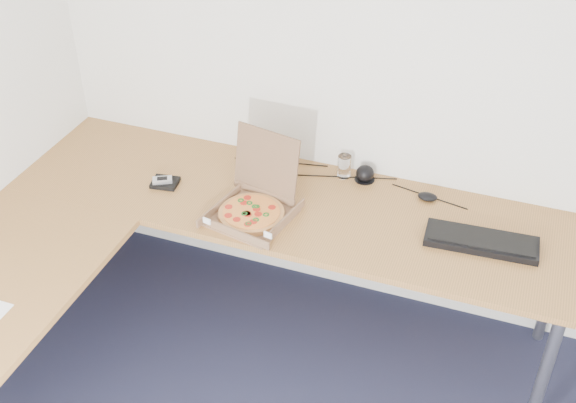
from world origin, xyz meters
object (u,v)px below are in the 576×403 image
at_px(wallet, 165,183).
at_px(pizza_box, 253,208).
at_px(drinking_glass, 344,166).
at_px(desk, 179,247).
at_px(keyboard, 481,241).

bearing_deg(wallet, pizza_box, -17.91).
distance_m(drinking_glass, wallet, 0.83).
height_order(desk, pizza_box, pizza_box).
xyz_separation_m(drinking_glass, keyboard, (0.67, -0.29, -0.04)).
relative_size(pizza_box, wallet, 3.11).
distance_m(pizza_box, drinking_glass, 0.51).
bearing_deg(keyboard, drinking_glass, 153.46).
xyz_separation_m(keyboard, wallet, (-1.43, -0.06, -0.00)).
distance_m(pizza_box, keyboard, 0.97).
bearing_deg(keyboard, pizza_box, -175.07).
xyz_separation_m(desk, keyboard, (1.18, 0.42, 0.04)).
relative_size(keyboard, wallet, 3.87).
bearing_deg(pizza_box, drinking_glass, 68.24).
relative_size(pizza_box, keyboard, 0.80).
bearing_deg(keyboard, wallet, 179.04).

